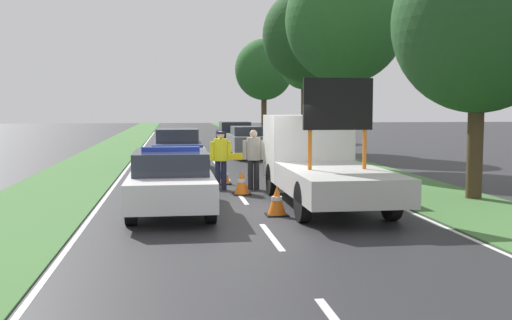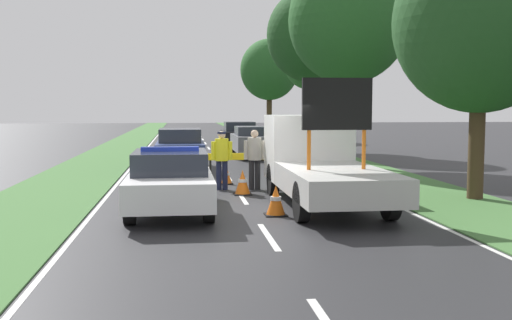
{
  "view_description": "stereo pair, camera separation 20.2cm",
  "coord_description": "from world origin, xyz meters",
  "px_view_note": "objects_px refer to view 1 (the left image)",
  "views": [
    {
      "loc": [
        -1.82,
        -14.14,
        2.44
      ],
      "look_at": [
        0.27,
        0.94,
        1.1
      ],
      "focal_mm": 42.0,
      "sensor_mm": 36.0,
      "label": 1
    },
    {
      "loc": [
        -1.62,
        -14.17,
        2.44
      ],
      "look_at": [
        0.27,
        0.94,
        1.1
      ],
      "focal_mm": 42.0,
      "sensor_mm": 36.0,
      "label": 2
    }
  ],
  "objects_px": {
    "traffic_cone_near_police": "(242,182)",
    "traffic_cone_behind_barrier": "(225,176)",
    "police_car": "(171,181)",
    "traffic_cone_near_truck": "(160,184)",
    "queued_car_suv_grey": "(248,141)",
    "roadside_tree_near_left": "(346,21)",
    "queued_car_hatch_blue": "(177,149)",
    "pedestrian_civilian": "(253,155)",
    "traffic_cone_centre_front": "(277,201)",
    "roadside_tree_mid_left": "(264,70)",
    "road_barrier": "(242,159)",
    "roadside_tree_near_right": "(304,65)",
    "police_officer": "(221,155)",
    "roadside_tree_mid_right": "(307,36)",
    "queued_car_sedan_black": "(235,135)",
    "work_truck": "(319,161)",
    "roadside_tree_far_left": "(479,23)"
  },
  "relations": [
    {
      "from": "work_truck",
      "to": "police_officer",
      "type": "relative_size",
      "value": 3.57
    },
    {
      "from": "roadside_tree_mid_right",
      "to": "queued_car_sedan_black",
      "type": "bearing_deg",
      "value": 133.06
    },
    {
      "from": "road_barrier",
      "to": "queued_car_hatch_blue",
      "type": "bearing_deg",
      "value": 106.54
    },
    {
      "from": "police_car",
      "to": "traffic_cone_near_police",
      "type": "xyz_separation_m",
      "value": [
        1.95,
        2.57,
        -0.4
      ]
    },
    {
      "from": "road_barrier",
      "to": "roadside_tree_near_right",
      "type": "height_order",
      "value": "roadside_tree_near_right"
    },
    {
      "from": "road_barrier",
      "to": "traffic_cone_behind_barrier",
      "type": "bearing_deg",
      "value": 119.09
    },
    {
      "from": "road_barrier",
      "to": "police_officer",
      "type": "xyz_separation_m",
      "value": [
        -0.71,
        -0.58,
        0.18
      ]
    },
    {
      "from": "police_car",
      "to": "roadside_tree_near_left",
      "type": "bearing_deg",
      "value": 55.1
    },
    {
      "from": "pedestrian_civilian",
      "to": "roadside_tree_far_left",
      "type": "height_order",
      "value": "roadside_tree_far_left"
    },
    {
      "from": "work_truck",
      "to": "road_barrier",
      "type": "relative_size",
      "value": 2.42
    },
    {
      "from": "traffic_cone_near_police",
      "to": "queued_car_sedan_black",
      "type": "relative_size",
      "value": 0.16
    },
    {
      "from": "police_car",
      "to": "traffic_cone_near_police",
      "type": "height_order",
      "value": "police_car"
    },
    {
      "from": "traffic_cone_centre_front",
      "to": "traffic_cone_near_truck",
      "type": "height_order",
      "value": "traffic_cone_centre_front"
    },
    {
      "from": "pedestrian_civilian",
      "to": "queued_car_hatch_blue",
      "type": "bearing_deg",
      "value": 91.3
    },
    {
      "from": "police_car",
      "to": "work_truck",
      "type": "xyz_separation_m",
      "value": [
        3.76,
        0.95,
        0.33
      ]
    },
    {
      "from": "pedestrian_civilian",
      "to": "traffic_cone_near_police",
      "type": "bearing_deg",
      "value": -134.09
    },
    {
      "from": "traffic_cone_near_truck",
      "to": "queued_car_suv_grey",
      "type": "xyz_separation_m",
      "value": [
        4.01,
        12.19,
        0.5
      ]
    },
    {
      "from": "traffic_cone_near_truck",
      "to": "roadside_tree_mid_left",
      "type": "bearing_deg",
      "value": 75.61
    },
    {
      "from": "police_officer",
      "to": "roadside_tree_near_right",
      "type": "relative_size",
      "value": 0.27
    },
    {
      "from": "traffic_cone_near_police",
      "to": "roadside_tree_far_left",
      "type": "xyz_separation_m",
      "value": [
        6.04,
        -1.67,
        4.3
      ]
    },
    {
      "from": "road_barrier",
      "to": "roadside_tree_mid_left",
      "type": "distance_m",
      "value": 27.83
    },
    {
      "from": "police_officer",
      "to": "roadside_tree_mid_left",
      "type": "relative_size",
      "value": 0.23
    },
    {
      "from": "police_car",
      "to": "queued_car_suv_grey",
      "type": "distance_m",
      "value": 15.55
    },
    {
      "from": "traffic_cone_centre_front",
      "to": "traffic_cone_behind_barrier",
      "type": "xyz_separation_m",
      "value": [
        -0.68,
        5.71,
        -0.07
      ]
    },
    {
      "from": "traffic_cone_near_truck",
      "to": "queued_car_hatch_blue",
      "type": "distance_m",
      "value": 6.69
    },
    {
      "from": "roadside_tree_near_right",
      "to": "roadside_tree_mid_right",
      "type": "relative_size",
      "value": 0.74
    },
    {
      "from": "road_barrier",
      "to": "roadside_tree_mid_right",
      "type": "bearing_deg",
      "value": 66.02
    },
    {
      "from": "police_officer",
      "to": "traffic_cone_centre_front",
      "type": "height_order",
      "value": "police_officer"
    },
    {
      "from": "police_car",
      "to": "traffic_cone_near_truck",
      "type": "bearing_deg",
      "value": 96.51
    },
    {
      "from": "pedestrian_civilian",
      "to": "roadside_tree_mid_left",
      "type": "height_order",
      "value": "roadside_tree_mid_left"
    },
    {
      "from": "pedestrian_civilian",
      "to": "traffic_cone_centre_front",
      "type": "relative_size",
      "value": 2.6
    },
    {
      "from": "roadside_tree_near_right",
      "to": "roadside_tree_mid_right",
      "type": "distance_m",
      "value": 2.66
    },
    {
      "from": "traffic_cone_near_police",
      "to": "roadside_tree_near_left",
      "type": "height_order",
      "value": "roadside_tree_near_left"
    },
    {
      "from": "traffic_cone_near_police",
      "to": "traffic_cone_centre_front",
      "type": "bearing_deg",
      "value": -82.96
    },
    {
      "from": "roadside_tree_mid_right",
      "to": "queued_car_hatch_blue",
      "type": "bearing_deg",
      "value": -131.44
    },
    {
      "from": "police_car",
      "to": "roadside_tree_mid_right",
      "type": "relative_size",
      "value": 0.55
    },
    {
      "from": "traffic_cone_near_truck",
      "to": "traffic_cone_behind_barrier",
      "type": "bearing_deg",
      "value": 45.02
    },
    {
      "from": "traffic_cone_behind_barrier",
      "to": "police_car",
      "type": "bearing_deg",
      "value": -108.83
    },
    {
      "from": "traffic_cone_near_police",
      "to": "roadside_tree_far_left",
      "type": "bearing_deg",
      "value": -15.44
    },
    {
      "from": "traffic_cone_near_truck",
      "to": "roadside_tree_far_left",
      "type": "distance_m",
      "value": 9.6
    },
    {
      "from": "roadside_tree_near_left",
      "to": "queued_car_suv_grey",
      "type": "bearing_deg",
      "value": 124.44
    },
    {
      "from": "traffic_cone_behind_barrier",
      "to": "queued_car_sedan_black",
      "type": "distance_m",
      "value": 16.34
    },
    {
      "from": "roadside_tree_mid_left",
      "to": "police_officer",
      "type": "bearing_deg",
      "value": -101.24
    },
    {
      "from": "traffic_cone_behind_barrier",
      "to": "queued_car_hatch_blue",
      "type": "relative_size",
      "value": 0.12
    },
    {
      "from": "work_truck",
      "to": "pedestrian_civilian",
      "type": "distance_m",
      "value": 2.92
    },
    {
      "from": "traffic_cone_near_police",
      "to": "traffic_cone_behind_barrier",
      "type": "distance_m",
      "value": 2.38
    },
    {
      "from": "queued_car_hatch_blue",
      "to": "work_truck",
      "type": "bearing_deg",
      "value": 112.4
    },
    {
      "from": "pedestrian_civilian",
      "to": "roadside_tree_near_right",
      "type": "bearing_deg",
      "value": 53.73
    },
    {
      "from": "police_car",
      "to": "traffic_cone_centre_front",
      "type": "bearing_deg",
      "value": -18.05
    },
    {
      "from": "pedestrian_civilian",
      "to": "roadside_tree_near_left",
      "type": "xyz_separation_m",
      "value": [
        4.69,
        6.59,
        4.93
      ]
    }
  ]
}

